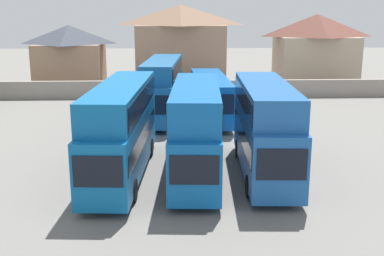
{
  "coord_description": "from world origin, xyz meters",
  "views": [
    {
      "loc": [
        -1.12,
        -24.72,
        8.86
      ],
      "look_at": [
        0.0,
        3.0,
        1.94
      ],
      "focal_mm": 44.72,
      "sensor_mm": 36.0,
      "label": 1
    }
  ],
  "objects_px": {
    "bus_5": "(210,95)",
    "house_terrace_centre": "(180,46)",
    "bus_3": "(265,125)",
    "bus_4": "(162,86)",
    "house_terrace_right": "(315,50)",
    "bus_1": "(122,125)",
    "house_terrace_left": "(70,56)",
    "bus_2": "(196,126)"
  },
  "relations": [
    {
      "from": "bus_1",
      "to": "house_terrace_left",
      "type": "distance_m",
      "value": 32.03
    },
    {
      "from": "bus_4",
      "to": "house_terrace_left",
      "type": "bearing_deg",
      "value": -142.24
    },
    {
      "from": "bus_2",
      "to": "house_terrace_centre",
      "type": "distance_m",
      "value": 30.34
    },
    {
      "from": "bus_5",
      "to": "house_terrace_centre",
      "type": "xyz_separation_m",
      "value": [
        -2.18,
        16.46,
        2.75
      ]
    },
    {
      "from": "bus_2",
      "to": "house_terrace_left",
      "type": "height_order",
      "value": "house_terrace_left"
    },
    {
      "from": "house_terrace_left",
      "to": "bus_4",
      "type": "bearing_deg",
      "value": -57.19
    },
    {
      "from": "bus_3",
      "to": "house_terrace_right",
      "type": "bearing_deg",
      "value": 162.03
    },
    {
      "from": "house_terrace_left",
      "to": "bus_3",
      "type": "bearing_deg",
      "value": -61.54
    },
    {
      "from": "bus_3",
      "to": "bus_4",
      "type": "height_order",
      "value": "bus_3"
    },
    {
      "from": "bus_1",
      "to": "bus_2",
      "type": "height_order",
      "value": "bus_1"
    },
    {
      "from": "bus_5",
      "to": "bus_3",
      "type": "bearing_deg",
      "value": 6.66
    },
    {
      "from": "bus_1",
      "to": "house_terrace_centre",
      "type": "height_order",
      "value": "house_terrace_centre"
    },
    {
      "from": "bus_3",
      "to": "house_terrace_left",
      "type": "distance_m",
      "value": 35.19
    },
    {
      "from": "bus_5",
      "to": "bus_4",
      "type": "bearing_deg",
      "value": -94.7
    },
    {
      "from": "bus_3",
      "to": "house_terrace_centre",
      "type": "xyz_separation_m",
      "value": [
        -4.07,
        30.18,
        1.95
      ]
    },
    {
      "from": "bus_5",
      "to": "bus_1",
      "type": "bearing_deg",
      "value": -24.61
    },
    {
      "from": "bus_4",
      "to": "house_terrace_centre",
      "type": "relative_size",
      "value": 1.07
    },
    {
      "from": "bus_1",
      "to": "bus_2",
      "type": "distance_m",
      "value": 4.0
    },
    {
      "from": "bus_1",
      "to": "house_terrace_right",
      "type": "height_order",
      "value": "house_terrace_right"
    },
    {
      "from": "house_terrace_left",
      "to": "house_terrace_centre",
      "type": "relative_size",
      "value": 0.76
    },
    {
      "from": "bus_1",
      "to": "bus_2",
      "type": "bearing_deg",
      "value": 89.23
    },
    {
      "from": "bus_3",
      "to": "bus_5",
      "type": "bearing_deg",
      "value": -169.26
    },
    {
      "from": "bus_1",
      "to": "bus_2",
      "type": "relative_size",
      "value": 1.12
    },
    {
      "from": "bus_5",
      "to": "house_terrace_centre",
      "type": "height_order",
      "value": "house_terrace_centre"
    },
    {
      "from": "bus_3",
      "to": "bus_5",
      "type": "relative_size",
      "value": 0.94
    },
    {
      "from": "bus_2",
      "to": "house_terrace_right",
      "type": "bearing_deg",
      "value": 156.79
    },
    {
      "from": "bus_4",
      "to": "bus_3",
      "type": "bearing_deg",
      "value": 27.59
    },
    {
      "from": "house_terrace_left",
      "to": "house_terrace_centre",
      "type": "xyz_separation_m",
      "value": [
        12.7,
        -0.76,
        1.14
      ]
    },
    {
      "from": "house_terrace_left",
      "to": "house_terrace_right",
      "type": "distance_m",
      "value": 28.38
    },
    {
      "from": "bus_4",
      "to": "house_terrace_right",
      "type": "height_order",
      "value": "house_terrace_right"
    },
    {
      "from": "bus_1",
      "to": "bus_3",
      "type": "height_order",
      "value": "bus_3"
    },
    {
      "from": "bus_3",
      "to": "house_terrace_right",
      "type": "height_order",
      "value": "house_terrace_right"
    },
    {
      "from": "bus_3",
      "to": "bus_5",
      "type": "xyz_separation_m",
      "value": [
        -1.89,
        13.72,
        -0.8
      ]
    },
    {
      "from": "bus_5",
      "to": "house_terrace_centre",
      "type": "distance_m",
      "value": 16.83
    },
    {
      "from": "bus_4",
      "to": "house_terrace_right",
      "type": "distance_m",
      "value": 24.0
    },
    {
      "from": "bus_5",
      "to": "house_terrace_right",
      "type": "bearing_deg",
      "value": 139.88
    },
    {
      "from": "bus_2",
      "to": "bus_3",
      "type": "height_order",
      "value": "bus_3"
    },
    {
      "from": "bus_5",
      "to": "house_terrace_right",
      "type": "height_order",
      "value": "house_terrace_right"
    },
    {
      "from": "bus_5",
      "to": "house_terrace_right",
      "type": "distance_m",
      "value": 21.57
    },
    {
      "from": "bus_5",
      "to": "house_terrace_right",
      "type": "xyz_separation_m",
      "value": [
        13.48,
        16.68,
        2.24
      ]
    },
    {
      "from": "bus_2",
      "to": "house_terrace_left",
      "type": "distance_m",
      "value": 33.66
    },
    {
      "from": "bus_2",
      "to": "bus_5",
      "type": "distance_m",
      "value": 13.97
    }
  ]
}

